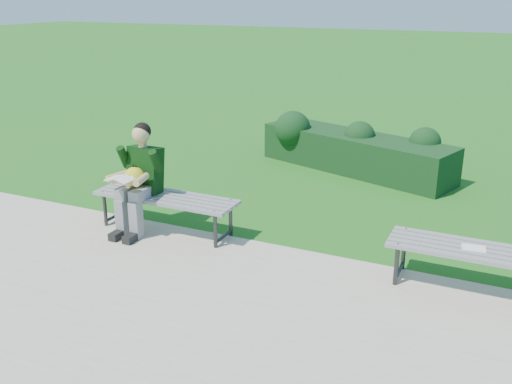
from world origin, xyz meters
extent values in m
plane|color=#2D781D|center=(0.00, 0.00, 0.00)|extent=(80.00, 80.00, 0.00)
cube|color=#B7AA9A|center=(0.00, -1.75, 0.01)|extent=(30.00, 3.50, 0.02)
cube|color=#163613|center=(-0.12, 3.29, 0.30)|extent=(3.37, 1.81, 0.60)
sphere|color=#163613|center=(-1.27, 3.38, 0.57)|extent=(0.77, 0.77, 0.61)
sphere|color=#163613|center=(-0.08, 3.31, 0.57)|extent=(0.64, 0.64, 0.50)
sphere|color=#163613|center=(0.95, 3.33, 0.57)|extent=(0.63, 0.63, 0.50)
cube|color=gray|center=(-1.53, -0.38, 0.45)|extent=(1.80, 0.08, 0.04)
cube|color=gray|center=(-1.53, -0.27, 0.45)|extent=(1.80, 0.08, 0.04)
cube|color=gray|center=(-1.53, -0.17, 0.45)|extent=(1.80, 0.09, 0.04)
cube|color=gray|center=(-1.53, -0.06, 0.45)|extent=(1.80, 0.09, 0.04)
cube|color=gray|center=(-1.53, 0.04, 0.45)|extent=(1.80, 0.09, 0.04)
cylinder|color=#2D2D30|center=(-2.31, -0.36, 0.23)|extent=(0.04, 0.04, 0.41)
cylinder|color=#2D2D30|center=(-2.31, 0.02, 0.23)|extent=(0.04, 0.04, 0.41)
cylinder|color=#2D2D30|center=(-2.31, -0.17, 0.41)|extent=(0.04, 0.42, 0.04)
cylinder|color=#2D2D30|center=(-2.31, -0.17, 0.08)|extent=(0.04, 0.42, 0.04)
cylinder|color=gray|center=(-2.31, -0.38, 0.47)|extent=(0.02, 0.02, 0.01)
cylinder|color=gray|center=(-2.31, 0.04, 0.47)|extent=(0.02, 0.02, 0.01)
cylinder|color=#2D2D30|center=(-0.75, -0.36, 0.23)|extent=(0.04, 0.04, 0.41)
cylinder|color=#2D2D30|center=(-0.75, 0.02, 0.23)|extent=(0.04, 0.04, 0.41)
cylinder|color=#2D2D30|center=(-0.75, -0.17, 0.41)|extent=(0.04, 0.42, 0.04)
cylinder|color=#2D2D30|center=(-0.75, -0.17, 0.08)|extent=(0.04, 0.42, 0.04)
cylinder|color=gray|center=(-0.75, -0.38, 0.47)|extent=(0.02, 0.02, 0.01)
cylinder|color=gray|center=(-0.75, 0.04, 0.47)|extent=(0.02, 0.02, 0.01)
cube|color=gray|center=(2.08, -0.39, 0.45)|extent=(1.80, 0.08, 0.04)
cube|color=gray|center=(2.08, -0.29, 0.45)|extent=(1.80, 0.08, 0.04)
cube|color=gray|center=(2.08, -0.19, 0.45)|extent=(1.80, 0.09, 0.04)
cube|color=gray|center=(2.08, -0.08, 0.45)|extent=(1.80, 0.09, 0.04)
cube|color=gray|center=(2.08, 0.02, 0.45)|extent=(1.80, 0.09, 0.04)
cylinder|color=#2D2D30|center=(1.30, -0.38, 0.23)|extent=(0.04, 0.04, 0.41)
cylinder|color=#2D2D30|center=(1.30, 0.00, 0.23)|extent=(0.04, 0.04, 0.41)
cylinder|color=#2D2D30|center=(1.30, -0.19, 0.41)|extent=(0.04, 0.42, 0.04)
cylinder|color=#2D2D30|center=(1.30, -0.19, 0.08)|extent=(0.04, 0.42, 0.04)
cylinder|color=gray|center=(1.30, -0.39, 0.47)|extent=(0.02, 0.02, 0.01)
cylinder|color=gray|center=(1.30, 0.02, 0.47)|extent=(0.02, 0.02, 0.01)
cube|color=slate|center=(-1.93, -0.33, 0.54)|extent=(0.14, 0.42, 0.13)
cube|color=slate|center=(-1.73, -0.33, 0.54)|extent=(0.14, 0.42, 0.13)
cube|color=slate|center=(-1.93, -0.51, 0.24)|extent=(0.12, 0.13, 0.45)
cube|color=slate|center=(-1.73, -0.51, 0.24)|extent=(0.12, 0.13, 0.45)
cube|color=black|center=(-1.93, -0.61, 0.07)|extent=(0.11, 0.26, 0.09)
cube|color=black|center=(-1.73, -0.61, 0.07)|extent=(0.11, 0.26, 0.09)
cube|color=black|center=(-1.83, -0.13, 0.75)|extent=(0.40, 0.30, 0.59)
cylinder|color=tan|center=(-1.83, -0.15, 1.07)|extent=(0.10, 0.10, 0.08)
sphere|color=tan|center=(-1.83, -0.17, 1.20)|extent=(0.21, 0.21, 0.21)
sphere|color=black|center=(-1.83, -0.14, 1.23)|extent=(0.21, 0.21, 0.21)
cylinder|color=black|center=(-2.06, -0.23, 0.91)|extent=(0.10, 0.21, 0.30)
cylinder|color=black|center=(-1.60, -0.23, 0.91)|extent=(0.10, 0.21, 0.30)
cylinder|color=tan|center=(-2.00, -0.45, 0.74)|extent=(0.14, 0.31, 0.08)
cylinder|color=tan|center=(-1.66, -0.45, 0.74)|extent=(0.14, 0.31, 0.08)
sphere|color=tan|center=(-1.93, -0.61, 0.74)|extent=(0.09, 0.09, 0.09)
sphere|color=tan|center=(-1.73, -0.61, 0.74)|extent=(0.09, 0.09, 0.09)
sphere|color=gold|center=(-1.83, -0.35, 0.72)|extent=(0.24, 0.24, 0.24)
cone|color=orange|center=(-1.83, -0.46, 0.71)|extent=(0.07, 0.07, 0.07)
cone|color=black|center=(-1.84, -0.34, 0.85)|extent=(0.03, 0.04, 0.07)
cone|color=black|center=(-1.81, -0.33, 0.85)|extent=(0.03, 0.04, 0.06)
sphere|color=white|center=(-1.87, -0.45, 0.75)|extent=(0.04, 0.04, 0.04)
sphere|color=white|center=(-1.78, -0.45, 0.75)|extent=(0.04, 0.04, 0.04)
cube|color=white|center=(-1.90, -0.63, 0.79)|extent=(0.15, 0.20, 0.05)
cube|color=white|center=(-1.75, -0.63, 0.79)|extent=(0.15, 0.20, 0.05)
cube|color=white|center=(1.98, -0.19, 0.47)|extent=(0.24, 0.18, 0.01)
camera|label=1|loc=(2.17, -5.57, 2.79)|focal=40.00mm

